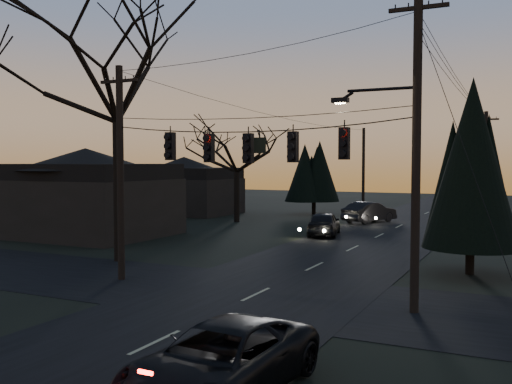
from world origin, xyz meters
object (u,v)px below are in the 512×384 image
at_px(utility_pole_right, 414,313).
at_px(utility_pole_far_l, 363,211).
at_px(suv_near, 221,361).
at_px(sedan_oncoming_b, 369,212).
at_px(utility_pole_far_r, 484,225).
at_px(utility_pole_left, 122,280).
at_px(sedan_oncoming_a, 324,224).
at_px(evergreen_right, 472,161).
at_px(bare_tree_left, 116,66).

distance_m(utility_pole_right, utility_pole_far_l, 37.79).
xyz_separation_m(utility_pole_far_l, suv_near, (9.20, -44.18, 0.71)).
distance_m(suv_near, sedan_oncoming_b, 34.25).
bearing_deg(utility_pole_far_r, utility_pole_left, -112.33).
bearing_deg(utility_pole_far_l, sedan_oncoming_a, -81.82).
relative_size(evergreen_right, sedan_oncoming_a, 1.84).
xyz_separation_m(utility_pole_left, utility_pole_far_l, (0.00, 36.00, 0.00)).
xyz_separation_m(evergreen_right, sedan_oncoming_b, (-9.08, 18.32, -3.93)).
relative_size(utility_pole_far_r, sedan_oncoming_a, 1.89).
distance_m(utility_pole_far_l, suv_near, 45.14).
bearing_deg(suv_near, utility_pole_right, 78.45).
bearing_deg(utility_pole_far_l, utility_pole_far_r, -34.82).
bearing_deg(sedan_oncoming_a, utility_pole_left, 68.06).
height_order(utility_pole_far_r, sedan_oncoming_b, utility_pole_far_r).
bearing_deg(bare_tree_left, sedan_oncoming_b, 74.23).
distance_m(evergreen_right, suv_near, 16.27).
bearing_deg(utility_pole_left, bare_tree_left, 130.93).
distance_m(utility_pole_left, evergreen_right, 15.16).
relative_size(utility_pole_right, evergreen_right, 1.21).
xyz_separation_m(utility_pole_right, bare_tree_left, (-14.41, 3.35, 9.21)).
relative_size(utility_pole_right, utility_pole_far_r, 1.18).
bearing_deg(utility_pole_far_r, sedan_oncoming_b, -163.34).
xyz_separation_m(evergreen_right, suv_near, (-3.25, -15.43, -4.03)).
height_order(utility_pole_far_r, evergreen_right, evergreen_right).
distance_m(utility_pole_left, sedan_oncoming_b, 25.80).
xyz_separation_m(utility_pole_right, evergreen_right, (0.95, 7.25, 4.74)).
height_order(utility_pole_left, bare_tree_left, bare_tree_left).
height_order(utility_pole_right, suv_near, utility_pole_right).
xyz_separation_m(utility_pole_left, utility_pole_far_r, (11.50, 28.00, 0.00)).
height_order(utility_pole_left, utility_pole_far_l, utility_pole_left).
height_order(utility_pole_left, evergreen_right, evergreen_right).
bearing_deg(sedan_oncoming_b, utility_pole_right, 131.35).
height_order(evergreen_right, sedan_oncoming_b, evergreen_right).
relative_size(utility_pole_right, sedan_oncoming_b, 2.05).
xyz_separation_m(utility_pole_far_r, sedan_oncoming_b, (-8.13, -2.43, 0.80)).
bearing_deg(sedan_oncoming_b, suv_near, 123.51).
bearing_deg(sedan_oncoming_a, utility_pole_far_r, -139.45).
xyz_separation_m(suv_near, sedan_oncoming_a, (-6.40, 24.70, 0.06)).
bearing_deg(suv_near, evergreen_right, 82.26).
relative_size(utility_pole_far_r, utility_pole_far_l, 1.06).
height_order(sedan_oncoming_a, sedan_oncoming_b, sedan_oncoming_b).
relative_size(utility_pole_left, sedan_oncoming_a, 1.89).
relative_size(bare_tree_left, suv_near, 2.59).
distance_m(utility_pole_right, evergreen_right, 8.71).
xyz_separation_m(utility_pole_right, suv_near, (-2.30, -8.18, 0.71)).
distance_m(utility_pole_right, bare_tree_left, 17.43).
xyz_separation_m(utility_pole_far_l, sedan_oncoming_a, (2.80, -19.49, 0.77)).
height_order(utility_pole_far_r, bare_tree_left, bare_tree_left).
distance_m(utility_pole_far_l, sedan_oncoming_a, 19.70).
distance_m(bare_tree_left, suv_near, 18.76).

